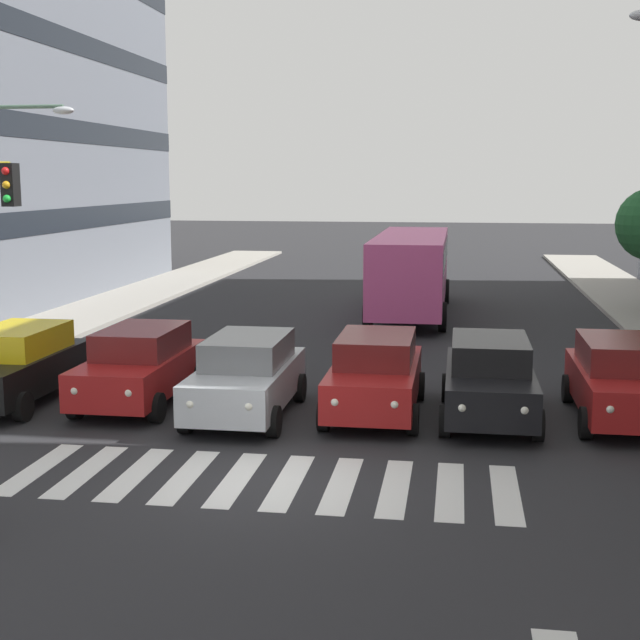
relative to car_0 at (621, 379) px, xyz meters
The scene contains 9 objects.
ground_plane 8.28m from the car_0, 36.18° to the left, with size 180.00×180.00×0.00m, color #262628.
crosswalk_markings 8.28m from the car_0, 36.18° to the left, with size 8.55×2.80×0.01m.
car_0 is the anchor object (origin of this frame).
car_1 2.75m from the car_0, ahead, with size 2.02×4.44×1.72m.
car_2 5.17m from the car_0, ahead, with size 2.02×4.44×1.72m.
car_3 7.92m from the car_0, ahead, with size 2.02×4.44×1.72m.
car_4 10.51m from the car_0, ahead, with size 2.02×4.44×1.72m.
car_5 13.33m from the car_0, ahead, with size 2.02×4.44×1.72m.
bus_behind_traffic 15.03m from the car_0, 69.88° to the right, with size 2.78×10.50×3.00m.
Camera 1 is at (-3.18, 13.99, 5.06)m, focal length 49.48 mm.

